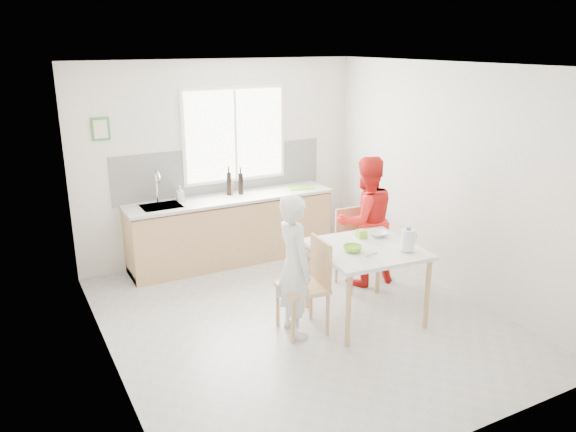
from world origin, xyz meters
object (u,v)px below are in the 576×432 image
object	(u,v)px
chair_left	(309,282)
person_red	(365,221)
dining_table	(366,255)
chair_far	(355,244)
person_white	(295,266)
bowl_white	(378,234)
milk_jug	(408,240)
wine_bottle_b	(241,183)
wine_bottle_a	(229,183)
bowl_green	(353,249)

from	to	relation	value
chair_left	person_red	xyz separation A→B (m)	(1.22, 0.73, 0.26)
dining_table	chair_far	size ratio (longest dim) A/B	1.20
person_white	person_red	bearing A→B (deg)	-57.94
chair_left	bowl_white	xyz separation A→B (m)	(0.99, 0.17, 0.31)
chair_left	milk_jug	distance (m)	1.12
person_red	chair_far	bearing A→B (deg)	2.00
person_white	wine_bottle_b	bearing A→B (deg)	-5.19
chair_left	person_red	distance (m)	1.45
milk_jug	person_white	bearing A→B (deg)	166.47
person_white	bowl_white	xyz separation A→B (m)	(1.16, 0.16, 0.10)
dining_table	bowl_white	bearing A→B (deg)	35.24
chair_far	person_red	xyz separation A→B (m)	(0.13, -0.01, 0.28)
dining_table	wine_bottle_b	size ratio (longest dim) A/B	3.84
milk_jug	wine_bottle_b	distance (m)	2.71
dining_table	milk_jug	bearing A→B (deg)	-45.39
dining_table	person_white	xyz separation A→B (m)	(-0.84, 0.07, 0.01)
dining_table	person_white	bearing A→B (deg)	175.43
person_white	bowl_white	size ratio (longest dim) A/B	6.97
dining_table	person_white	size ratio (longest dim) A/B	0.77
bowl_white	wine_bottle_a	world-z (taller)	wine_bottle_a
milk_jug	wine_bottle_b	xyz separation A→B (m)	(-0.75, 2.60, 0.11)
chair_far	wine_bottle_b	world-z (taller)	wine_bottle_b
person_red	chair_left	bearing A→B (deg)	35.56
chair_left	milk_jug	size ratio (longest dim) A/B	4.05
bowl_white	wine_bottle_a	bearing A→B (deg)	113.96
chair_far	wine_bottle_b	xyz separation A→B (m)	(-0.87, 1.50, 0.54)
person_red	wine_bottle_b	bearing A→B (deg)	-51.84
chair_far	person_white	distance (m)	1.46
chair_left	person_red	world-z (taller)	person_red
person_red	bowl_white	xyz separation A→B (m)	(-0.23, -0.56, 0.04)
person_red	dining_table	bearing A→B (deg)	59.74
chair_far	dining_table	bearing A→B (deg)	-113.04
person_red	milk_jug	size ratio (longest dim) A/B	6.60
bowl_green	chair_far	bearing A→B (deg)	53.22
milk_jug	chair_left	bearing A→B (deg)	164.35
wine_bottle_a	wine_bottle_b	distance (m)	0.16
bowl_white	person_white	bearing A→B (deg)	-172.18
chair_left	person_white	distance (m)	0.26
chair_far	person_red	size ratio (longest dim) A/B	0.60
bowl_white	milk_jug	distance (m)	0.54
chair_far	bowl_green	world-z (taller)	chair_far
bowl_green	wine_bottle_a	size ratio (longest dim) A/B	0.63
chair_far	bowl_white	xyz separation A→B (m)	(-0.10, -0.57, 0.32)
dining_table	chair_far	xyz separation A→B (m)	(0.41, 0.79, -0.21)
milk_jug	wine_bottle_a	bearing A→B (deg)	113.73
person_white	wine_bottle_b	world-z (taller)	person_white
bowl_green	wine_bottle_b	size ratio (longest dim) A/B	0.67
bowl_green	chair_left	bearing A→B (deg)	169.42
dining_table	chair_far	world-z (taller)	chair_far
wine_bottle_a	wine_bottle_b	world-z (taller)	wine_bottle_a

